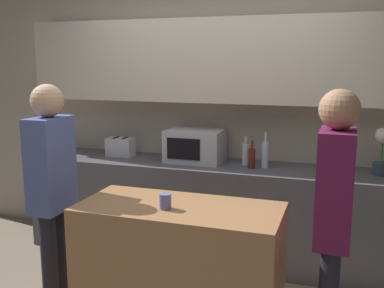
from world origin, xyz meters
The scene contains 12 objects.
back_wall centered at (0.00, 1.66, 1.54)m, with size 6.40×0.40×2.70m.
back_counter centered at (0.00, 1.39, 0.45)m, with size 3.60×0.62×0.90m.
kitchen_island centered at (0.14, 0.06, 0.46)m, with size 1.28×0.60×0.93m.
microwave centered at (-0.21, 1.45, 1.05)m, with size 0.52×0.39×0.30m.
toaster centered at (-0.99, 1.45, 0.99)m, with size 0.26×0.16×0.18m.
potted_plant centered at (1.41, 1.45, 1.09)m, with size 0.14×0.14×0.39m.
bottle_0 centered at (0.27, 1.47, 1.00)m, with size 0.06×0.06×0.26m.
bottle_1 centered at (0.35, 1.33, 0.99)m, with size 0.06×0.06×0.25m.
bottle_2 centered at (0.46, 1.40, 1.02)m, with size 0.06×0.06×0.32m.
cup_0 centered at (0.08, -0.02, 0.98)m, with size 0.07×0.07×0.10m.
person_left centered at (1.06, 0.04, 1.00)m, with size 0.22×0.34×1.68m.
person_center centered at (-0.77, 0.04, 1.00)m, with size 0.22×0.34×1.67m.
Camera 1 is at (1.07, -2.47, 1.81)m, focal length 42.00 mm.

